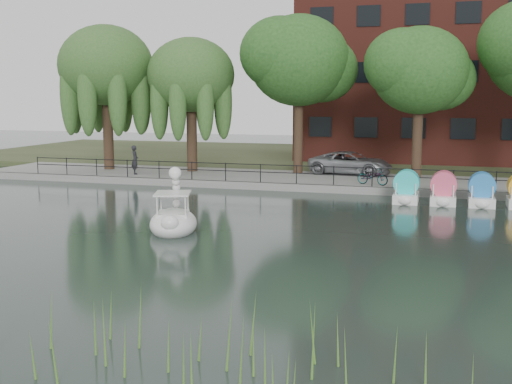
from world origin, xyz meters
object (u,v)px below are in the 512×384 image
at_px(minivan, 351,161).
at_px(pedestrian, 135,158).
at_px(bicycle, 373,175).
at_px(swan_boat, 173,218).

xyz_separation_m(minivan, pedestrian, (-12.29, -3.64, 0.21)).
bearing_deg(minivan, bicycle, -149.84).
bearing_deg(minivan, pedestrian, 113.62).
bearing_deg(pedestrian, swan_boat, 176.80).
relative_size(bicycle, pedestrian, 0.87).
xyz_separation_m(minivan, swan_boat, (-4.27, -16.23, -0.67)).
height_order(bicycle, swan_boat, swan_boat).
relative_size(minivan, bicycle, 3.26).
height_order(pedestrian, swan_boat, pedestrian).
relative_size(pedestrian, swan_boat, 0.62).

